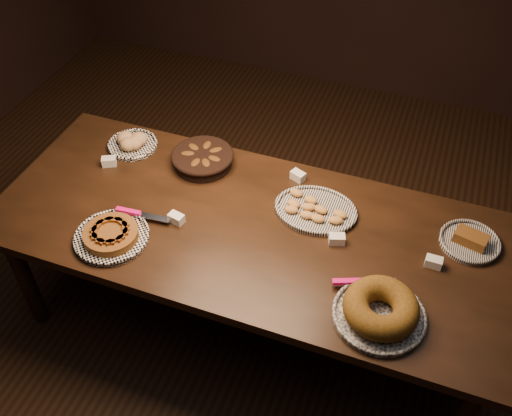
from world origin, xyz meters
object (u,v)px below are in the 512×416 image
(apple_tart_plate, at_px, (112,235))
(bundt_cake_plate, at_px, (380,310))
(buffet_table, at_px, (250,236))
(madeleine_platter, at_px, (315,210))

(apple_tart_plate, bearing_deg, bundt_cake_plate, 2.96)
(buffet_table, height_order, bundt_cake_plate, bundt_cake_plate)
(buffet_table, bearing_deg, apple_tart_plate, -151.95)
(apple_tart_plate, height_order, madeleine_platter, apple_tart_plate)
(buffet_table, relative_size, madeleine_platter, 6.26)
(madeleine_platter, bearing_deg, bundt_cake_plate, -49.44)
(apple_tart_plate, xyz_separation_m, bundt_cake_plate, (1.20, -0.00, 0.03))
(apple_tart_plate, bearing_deg, buffet_table, 31.09)
(apple_tart_plate, xyz_separation_m, madeleine_platter, (0.80, 0.48, -0.01))
(madeleine_platter, xyz_separation_m, bundt_cake_plate, (0.40, -0.48, 0.03))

